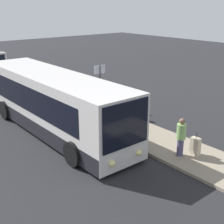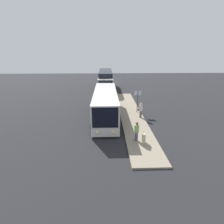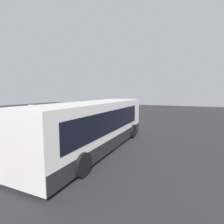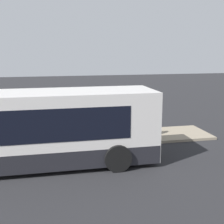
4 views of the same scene
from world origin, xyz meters
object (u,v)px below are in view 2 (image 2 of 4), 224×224
Objects in this scene: bus_lead at (105,104)px; passenger_boarding at (141,110)px; sign_post at (138,98)px; suitcase at (144,138)px; passenger_waiting at (137,131)px; bus_second at (106,81)px.

passenger_boarding is (0.67, 3.81, -0.41)m from bus_lead.
bus_lead is 4.09× the size of sign_post.
passenger_boarding is 0.64× the size of sign_post.
suitcase is 0.38× the size of sign_post.
sign_post is at bearing 65.01° from passenger_boarding.
passenger_waiting is at bearing -126.13° from suitcase.
bus_second is 4.49× the size of sign_post.
sign_post is (-1.12, 3.74, 0.35)m from bus_lead.
bus_second is 7.05× the size of passenger_boarding.
passenger_boarding is 1.95m from sign_post.
passenger_waiting is 0.80m from suitcase.
bus_second is 13.85m from sign_post.
bus_second reaches higher than passenger_boarding.
passenger_boarding is 5.63m from suitcase.
suitcase is 7.49m from sign_post.
passenger_boarding is 1.67× the size of suitcase.
passenger_boarding is at bearing 2.31° from sign_post.
sign_post is (-7.34, 0.73, 1.28)m from suitcase.
passenger_waiting is (5.85, 2.50, -0.44)m from bus_lead.
suitcase is at bearing 8.28° from bus_second.
bus_lead is 6.42× the size of passenger_boarding.
sign_post reaches higher than passenger_boarding.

